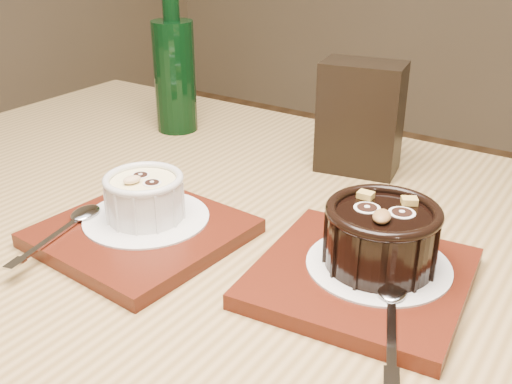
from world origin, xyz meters
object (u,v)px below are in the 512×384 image
Objects in this scene: tray_right at (361,277)px; green_bottle at (175,72)px; tray_left at (142,233)px; condiment_stand at (360,118)px; ramekin_white at (144,195)px; table at (252,327)px; ramekin_dark at (382,233)px.

tray_right is 0.48m from green_bottle.
tray_left is 0.79× the size of green_bottle.
ramekin_white is at bearing -111.70° from condiment_stand.
green_bottle is at bearing 143.26° from ramekin_white.
ramekin_dark is (0.12, 0.02, 0.14)m from table.
ramekin_white reaches higher than tray_left.
condiment_stand reaches higher than ramekin_dark.
ramekin_dark is (0.23, 0.07, 0.04)m from tray_left.
ramekin_white is 0.24m from ramekin_dark.
ramekin_white is 0.58× the size of condiment_stand.
green_bottle is at bearing 137.18° from ramekin_dark.
tray_right is 0.04m from ramekin_dark.
ramekin_dark reaches higher than table.
ramekin_dark reaches higher than ramekin_white.
green_bottle is (-0.19, 0.28, 0.08)m from tray_left.
tray_left is (-0.11, -0.04, 0.10)m from table.
ramekin_dark reaches higher than tray_right.
table is 0.19m from ramekin_dark.
condiment_stand is at bearing 70.67° from tray_left.
ramekin_white is (-0.11, -0.03, 0.13)m from table.
tray_left is at bearing -158.77° from table.
tray_right is at bearing 26.68° from ramekin_white.
tray_left is at bearing -46.15° from ramekin_white.
ramekin_white is 0.33m from green_bottle.
tray_right is 1.29× the size of condiment_stand.
tray_left is 2.20× the size of ramekin_white.
ramekin_dark is 0.26m from condiment_stand.
table is at bearing 30.88° from ramekin_white.
condiment_stand is at bearing 116.20° from tray_right.
tray_right is 0.27m from condiment_stand.
green_bottle reaches higher than condiment_stand.
condiment_stand is 0.61× the size of green_bottle.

